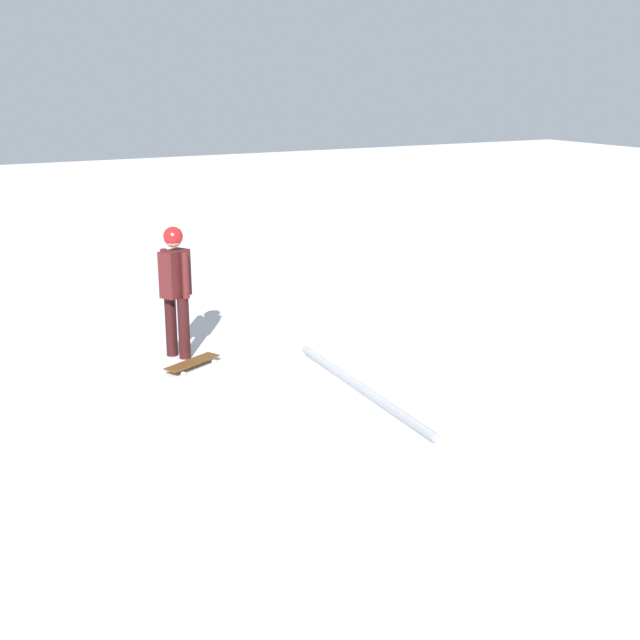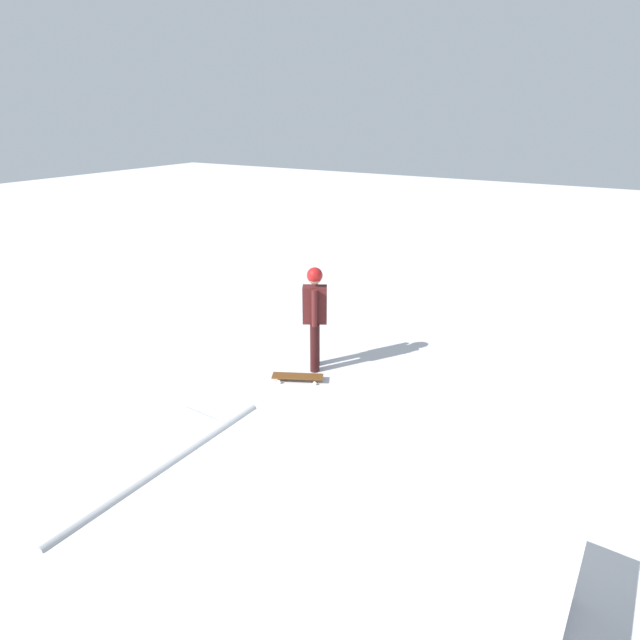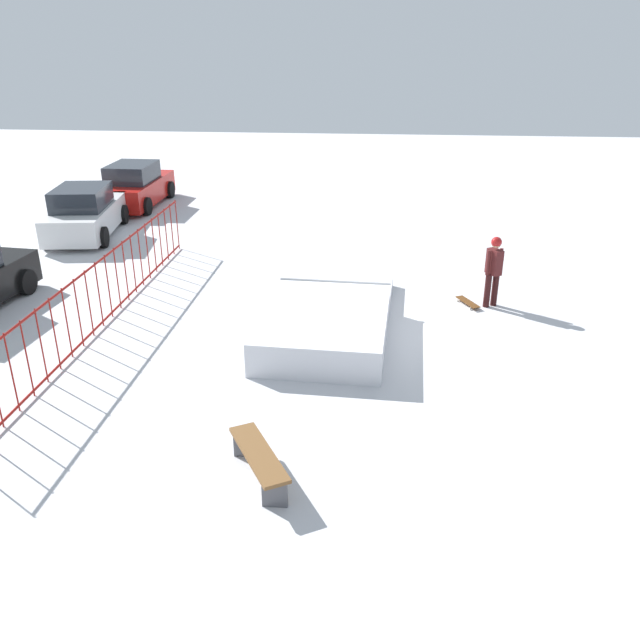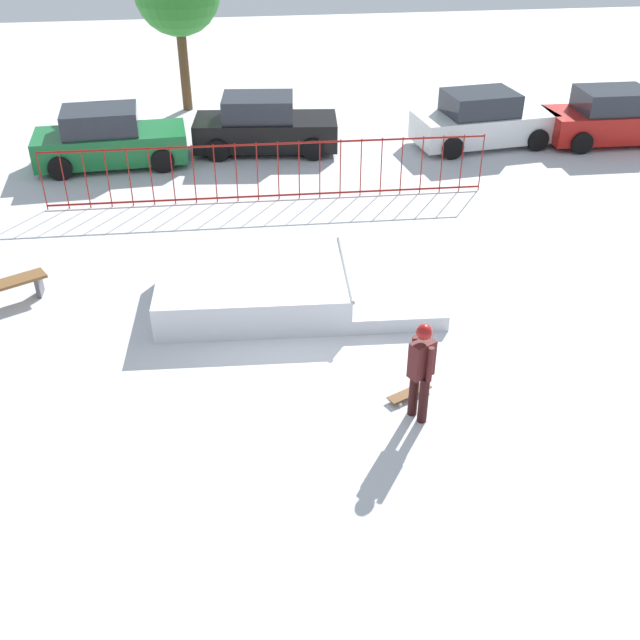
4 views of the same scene
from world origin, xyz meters
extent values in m
plane|color=silver|center=(0.00, 0.00, 0.00)|extent=(60.00, 60.00, 0.00)
cube|color=silver|center=(-0.68, 0.77, 0.35)|extent=(3.74, 2.79, 0.70)
cube|color=silver|center=(2.02, 0.62, 0.15)|extent=(1.94, 2.69, 0.30)
cylinder|color=gray|center=(1.12, 0.67, 0.70)|extent=(0.22, 2.60, 0.08)
cylinder|color=black|center=(1.72, -3.14, 0.41)|extent=(0.15, 0.15, 0.82)
cylinder|color=black|center=(1.61, -2.94, 0.41)|extent=(0.15, 0.15, 0.82)
cube|color=#4C1919|center=(1.67, -3.04, 1.12)|extent=(0.44, 0.38, 0.60)
cylinder|color=#4C1919|center=(1.75, -3.19, 1.12)|extent=(0.09, 0.09, 0.60)
cylinder|color=#4C1919|center=(1.58, -2.89, 1.12)|extent=(0.09, 0.09, 0.60)
sphere|color=tan|center=(1.67, -3.04, 1.57)|extent=(0.22, 0.22, 0.22)
sphere|color=#A51919|center=(1.67, -3.04, 1.60)|extent=(0.25, 0.25, 0.25)
cube|color=#593314|center=(1.67, -2.52, 0.08)|extent=(0.81, 0.53, 0.02)
cylinder|color=silver|center=(1.47, -2.74, 0.03)|extent=(0.06, 0.05, 0.06)
cylinder|color=silver|center=(1.37, -2.54, 0.03)|extent=(0.06, 0.05, 0.06)
cylinder|color=silver|center=(1.97, -2.50, 0.03)|extent=(0.06, 0.05, 0.06)
cylinder|color=silver|center=(1.87, -2.29, 0.03)|extent=(0.06, 0.05, 0.06)
camera|label=1|loc=(5.09, 7.15, 3.57)|focal=47.67mm
camera|label=2|loc=(-2.33, 3.53, 3.95)|focal=29.11mm
camera|label=3|loc=(-13.37, -0.22, 6.13)|focal=37.08mm
camera|label=4|loc=(-1.04, -11.81, 7.59)|focal=41.79mm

